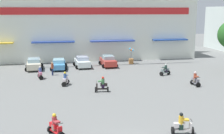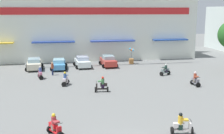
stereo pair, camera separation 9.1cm
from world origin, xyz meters
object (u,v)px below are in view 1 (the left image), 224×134
parked_car_0 (34,64)px  scooter_rider_4 (165,70)px  parked_car_1 (59,64)px  scooter_rider_8 (55,127)px  pedestrian_0 (52,68)px  scooter_rider_3 (102,86)px  scooter_rider_6 (65,80)px  scooter_rider_7 (195,80)px  balloon_vendor_cart (131,57)px  scooter_rider_2 (182,126)px  parked_car_3 (108,61)px  parked_car_2 (82,62)px  scooter_rider_0 (40,73)px

parked_car_0 → scooter_rider_4: parked_car_0 is taller
parked_car_1 → scooter_rider_4: scooter_rider_4 is taller
scooter_rider_8 → pedestrian_0: (-0.41, 18.13, 0.35)m
pedestrian_0 → scooter_rider_8: bearing=-88.7°
scooter_rider_3 → scooter_rider_4: bearing=33.8°
scooter_rider_3 → parked_car_0: bearing=120.3°
scooter_rider_4 → scooter_rider_6: scooter_rider_6 is taller
scooter_rider_7 → parked_car_1: bearing=140.6°
scooter_rider_4 → scooter_rider_8: size_ratio=0.98×
parked_car_0 → balloon_vendor_cart: bearing=6.8°
scooter_rider_3 → scooter_rider_7: size_ratio=1.01×
scooter_rider_4 → scooter_rider_2: bearing=-107.4°
scooter_rider_8 → pedestrian_0: 18.14m
parked_car_0 → scooter_rider_3: 14.80m
scooter_rider_7 → scooter_rider_4: bearing=103.2°
scooter_rider_4 → scooter_rider_7: size_ratio=0.97×
scooter_rider_7 → balloon_vendor_cart: bearing=104.2°
scooter_rider_7 → pedestrian_0: bearing=152.1°
parked_car_3 → scooter_rider_3: (-2.91, -13.07, -0.14)m
pedestrian_0 → parked_car_0: bearing=120.8°
scooter_rider_4 → balloon_vendor_cart: 8.77m
scooter_rider_2 → scooter_rider_3: (-3.65, 10.89, 0.05)m
pedestrian_0 → scooter_rider_6: bearing=-74.6°
parked_car_2 → scooter_rider_7: (11.09, -12.56, -0.15)m
parked_car_2 → scooter_rider_6: (-2.67, -9.74, -0.16)m
parked_car_2 → scooter_rider_8: bearing=-99.3°
parked_car_0 → scooter_rider_0: scooter_rider_0 is taller
parked_car_2 → scooter_rider_3: (0.84, -13.02, -0.13)m
parked_car_1 → parked_car_3: parked_car_3 is taller
scooter_rider_3 → scooter_rider_8: scooter_rider_3 is taller
parked_car_3 → scooter_rider_4: size_ratio=2.88×
parked_car_0 → scooter_rider_7: bearing=-34.8°
parked_car_2 → pedestrian_0: 6.10m
parked_car_1 → scooter_rider_0: (-2.20, -5.41, -0.06)m
scooter_rider_0 → scooter_rider_8: bearing=-83.7°
parked_car_1 → balloon_vendor_cart: (10.86, 2.19, 0.36)m
scooter_rider_0 → scooter_rider_2: (10.00, -17.75, -0.05)m
scooter_rider_2 → pedestrian_0: size_ratio=0.89×
parked_car_3 → scooter_rider_0: scooter_rider_0 is taller
pedestrian_0 → parked_car_3: bearing=30.1°
scooter_rider_4 → scooter_rider_6: 12.76m
scooter_rider_3 → scooter_rider_0: bearing=132.7°
scooter_rider_3 → pedestrian_0: pedestrian_0 is taller
scooter_rider_0 → scooter_rider_4: 15.33m
scooter_rider_2 → parked_car_1: bearing=108.6°
parked_car_3 → scooter_rider_7: 14.59m
parked_car_3 → scooter_rider_3: same height
parked_car_1 → pedestrian_0: (-0.81, -3.76, 0.26)m
parked_car_2 → pedestrian_0: size_ratio=2.55×
pedestrian_0 → parked_car_2: bearing=47.6°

